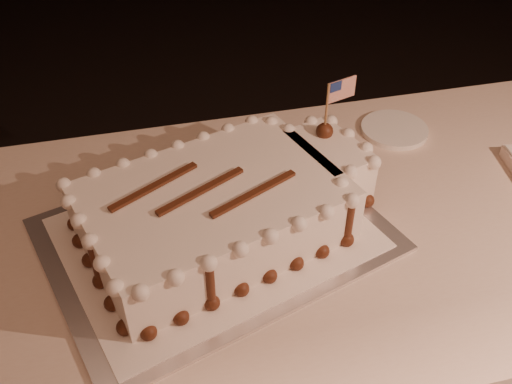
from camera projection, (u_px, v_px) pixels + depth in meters
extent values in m
cube|color=beige|center=(277.00, 340.00, 1.35)|extent=(2.40, 0.80, 0.75)
cube|color=silver|center=(215.00, 235.00, 1.08)|extent=(0.72, 0.62, 0.01)
cube|color=white|center=(215.00, 233.00, 1.08)|extent=(0.64, 0.56, 0.00)
cube|color=white|center=(214.00, 211.00, 1.04)|extent=(0.52, 0.43, 0.11)
cube|color=white|center=(327.00, 166.00, 1.14)|extent=(0.16, 0.20, 0.11)
sphere|color=#522614|center=(148.00, 332.00, 0.89)|extent=(0.03, 0.03, 0.03)
sphere|color=#522614|center=(181.00, 317.00, 0.92)|extent=(0.03, 0.03, 0.03)
sphere|color=#522614|center=(212.00, 303.00, 0.94)|extent=(0.03, 0.03, 0.03)
sphere|color=#522614|center=(241.00, 289.00, 0.96)|extent=(0.03, 0.03, 0.03)
sphere|color=#522614|center=(269.00, 276.00, 0.98)|extent=(0.03, 0.03, 0.03)
sphere|color=#522614|center=(296.00, 263.00, 1.01)|extent=(0.03, 0.03, 0.03)
sphere|color=#522614|center=(322.00, 251.00, 1.03)|extent=(0.03, 0.03, 0.03)
sphere|color=#522614|center=(347.00, 240.00, 1.05)|extent=(0.03, 0.03, 0.03)
sphere|color=#522614|center=(336.00, 223.00, 1.08)|extent=(0.03, 0.03, 0.03)
sphere|color=#522614|center=(345.00, 210.00, 1.11)|extent=(0.03, 0.03, 0.03)
sphere|color=#522614|center=(367.00, 201.00, 1.13)|extent=(0.03, 0.03, 0.03)
sphere|color=#522614|center=(360.00, 187.00, 1.17)|extent=(0.03, 0.03, 0.03)
sphere|color=#522614|center=(343.00, 172.00, 1.20)|extent=(0.03, 0.03, 0.03)
sphere|color=#522614|center=(327.00, 159.00, 1.24)|extent=(0.03, 0.03, 0.03)
sphere|color=#522614|center=(308.00, 159.00, 1.24)|extent=(0.03, 0.03, 0.03)
sphere|color=#522614|center=(287.00, 168.00, 1.21)|extent=(0.03, 0.03, 0.03)
sphere|color=#522614|center=(270.00, 160.00, 1.24)|extent=(0.03, 0.03, 0.03)
sphere|color=#522614|center=(252.00, 159.00, 1.24)|extent=(0.03, 0.03, 0.03)
sphere|color=#522614|center=(229.00, 167.00, 1.22)|extent=(0.03, 0.03, 0.03)
sphere|color=#522614|center=(206.00, 176.00, 1.19)|extent=(0.03, 0.03, 0.03)
sphere|color=#522614|center=(182.00, 185.00, 1.17)|extent=(0.03, 0.03, 0.03)
sphere|color=#522614|center=(157.00, 194.00, 1.15)|extent=(0.03, 0.03, 0.03)
sphere|color=#522614|center=(130.00, 203.00, 1.13)|extent=(0.03, 0.03, 0.03)
sphere|color=#522614|center=(103.00, 213.00, 1.10)|extent=(0.03, 0.03, 0.03)
sphere|color=#522614|center=(75.00, 224.00, 1.08)|extent=(0.03, 0.03, 0.03)
sphere|color=#522614|center=(80.00, 241.00, 1.05)|extent=(0.03, 0.03, 0.03)
sphere|color=#522614|center=(90.00, 260.00, 1.01)|extent=(0.03, 0.03, 0.03)
sphere|color=#522614|center=(101.00, 281.00, 0.97)|extent=(0.03, 0.03, 0.03)
sphere|color=#522614|center=(112.00, 303.00, 0.94)|extent=(0.03, 0.03, 0.03)
sphere|color=#522614|center=(125.00, 327.00, 0.90)|extent=(0.03, 0.03, 0.03)
sphere|color=white|center=(140.00, 293.00, 0.83)|extent=(0.03, 0.03, 0.03)
sphere|color=white|center=(175.00, 278.00, 0.85)|extent=(0.03, 0.03, 0.03)
sphere|color=white|center=(209.00, 263.00, 0.88)|extent=(0.03, 0.03, 0.03)
sphere|color=white|center=(240.00, 249.00, 0.90)|extent=(0.03, 0.03, 0.03)
sphere|color=white|center=(270.00, 236.00, 0.92)|extent=(0.03, 0.03, 0.03)
sphere|color=white|center=(299.00, 224.00, 0.94)|extent=(0.03, 0.03, 0.03)
sphere|color=white|center=(326.00, 212.00, 0.97)|extent=(0.03, 0.03, 0.03)
sphere|color=white|center=(352.00, 201.00, 0.99)|extent=(0.03, 0.03, 0.03)
sphere|color=white|center=(341.00, 184.00, 1.02)|extent=(0.03, 0.03, 0.03)
sphere|color=white|center=(350.00, 172.00, 1.05)|extent=(0.03, 0.03, 0.03)
sphere|color=white|center=(374.00, 162.00, 1.07)|extent=(0.03, 0.03, 0.03)
sphere|color=white|center=(366.00, 149.00, 1.10)|extent=(0.03, 0.03, 0.03)
sphere|color=white|center=(348.00, 135.00, 1.14)|extent=(0.03, 0.03, 0.03)
sphere|color=white|center=(331.00, 122.00, 1.18)|extent=(0.03, 0.03, 0.03)
sphere|color=white|center=(311.00, 122.00, 1.18)|extent=(0.03, 0.03, 0.03)
sphere|color=white|center=(288.00, 130.00, 1.15)|extent=(0.03, 0.03, 0.03)
sphere|color=white|center=(271.00, 123.00, 1.17)|extent=(0.03, 0.03, 0.03)
sphere|color=white|center=(252.00, 122.00, 1.18)|extent=(0.03, 0.03, 0.03)
sphere|color=white|center=(228.00, 130.00, 1.15)|extent=(0.03, 0.03, 0.03)
sphere|color=white|center=(203.00, 138.00, 1.13)|extent=(0.03, 0.03, 0.03)
sphere|color=white|center=(178.00, 147.00, 1.11)|extent=(0.03, 0.03, 0.03)
sphere|color=white|center=(151.00, 156.00, 1.09)|extent=(0.03, 0.03, 0.03)
sphere|color=white|center=(123.00, 165.00, 1.07)|extent=(0.03, 0.03, 0.03)
sphere|color=white|center=(94.00, 175.00, 1.04)|extent=(0.03, 0.03, 0.03)
sphere|color=white|center=(64.00, 185.00, 1.02)|extent=(0.03, 0.03, 0.03)
sphere|color=white|center=(69.00, 202.00, 0.99)|extent=(0.03, 0.03, 0.03)
sphere|color=white|center=(79.00, 221.00, 0.95)|extent=(0.03, 0.03, 0.03)
sphere|color=white|center=(90.00, 241.00, 0.91)|extent=(0.03, 0.03, 0.03)
sphere|color=white|center=(102.00, 264.00, 0.88)|extent=(0.03, 0.03, 0.03)
sphere|color=white|center=(115.00, 288.00, 0.84)|extent=(0.03, 0.03, 0.03)
cylinder|color=#522614|center=(210.00, 284.00, 0.91)|extent=(0.02, 0.02, 0.10)
sphere|color=#522614|center=(212.00, 302.00, 0.94)|extent=(0.03, 0.03, 0.03)
cylinder|color=#522614|center=(349.00, 222.00, 1.02)|extent=(0.02, 0.02, 0.10)
sphere|color=#522614|center=(347.00, 239.00, 1.05)|extent=(0.03, 0.03, 0.03)
cylinder|color=#522614|center=(345.00, 155.00, 1.17)|extent=(0.02, 0.02, 0.10)
sphere|color=#522614|center=(343.00, 171.00, 1.20)|extent=(0.03, 0.03, 0.03)
cylinder|color=#522614|center=(252.00, 142.00, 1.21)|extent=(0.02, 0.02, 0.10)
sphere|color=#522614|center=(252.00, 158.00, 1.24)|extent=(0.03, 0.03, 0.03)
cylinder|color=#522614|center=(127.00, 186.00, 1.10)|extent=(0.02, 0.02, 0.10)
sphere|color=#522614|center=(130.00, 203.00, 1.13)|extent=(0.03, 0.03, 0.03)
cylinder|color=#522614|center=(96.00, 263.00, 0.94)|extent=(0.02, 0.02, 0.10)
sphere|color=#522614|center=(100.00, 280.00, 0.97)|extent=(0.03, 0.03, 0.03)
cube|color=#522614|center=(154.00, 186.00, 1.00)|extent=(0.17, 0.10, 0.01)
cube|color=#522614|center=(201.00, 191.00, 1.00)|extent=(0.17, 0.10, 0.01)
cube|color=#522614|center=(254.00, 193.00, 0.99)|extent=(0.17, 0.09, 0.01)
sphere|color=#522614|center=(325.00, 131.00, 1.13)|extent=(0.03, 0.03, 0.03)
cylinder|color=#A47346|center=(326.00, 114.00, 1.10)|extent=(0.00, 0.00, 0.13)
cube|color=red|center=(342.00, 89.00, 1.09)|extent=(0.06, 0.02, 0.04)
cube|color=navy|center=(335.00, 86.00, 1.07)|extent=(0.03, 0.01, 0.02)
cylinder|color=white|center=(394.00, 129.00, 1.35)|extent=(0.16, 0.16, 0.01)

